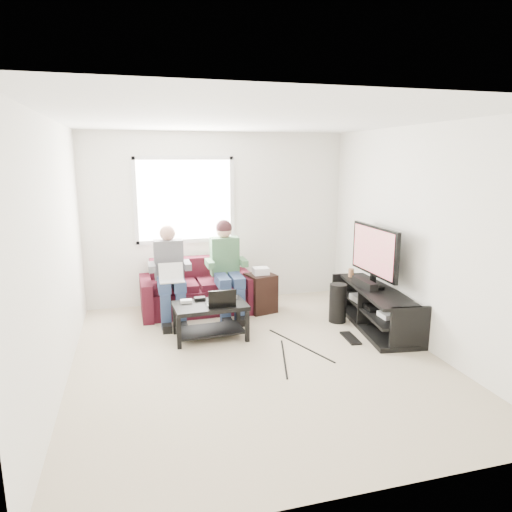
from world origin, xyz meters
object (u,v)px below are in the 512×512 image
at_px(tv, 374,253).
at_px(subwoofer, 338,303).
at_px(coffee_table, 210,313).
at_px(end_table, 261,292).
at_px(tv_stand, 375,310).
at_px(sofa, 197,292).

height_order(tv, subwoofer, tv).
bearing_deg(subwoofer, coffee_table, -176.37).
distance_m(subwoofer, end_table, 1.14).
relative_size(coffee_table, tv_stand, 0.54).
bearing_deg(tv, sofa, 150.86).
xyz_separation_m(coffee_table, subwoofer, (1.79, 0.11, -0.06)).
distance_m(tv_stand, tv, 0.77).
xyz_separation_m(coffee_table, end_table, (0.88, 0.81, -0.03)).
height_order(tv_stand, subwoofer, tv_stand).
height_order(sofa, subwoofer, sofa).
xyz_separation_m(coffee_table, tv_stand, (2.17, -0.23, -0.08)).
height_order(sofa, coffee_table, sofa).
relative_size(sofa, subwoofer, 3.03).
bearing_deg(tv_stand, subwoofer, 138.31).
height_order(coffee_table, tv, tv).
distance_m(sofa, tv, 2.59).
bearing_deg(coffee_table, subwoofer, 3.63).
relative_size(tv_stand, subwoofer, 3.17).
bearing_deg(tv_stand, coffee_table, 174.05).
xyz_separation_m(coffee_table, tv, (2.17, -0.13, 0.68)).
height_order(coffee_table, subwoofer, subwoofer).
height_order(sofa, tv, tv).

